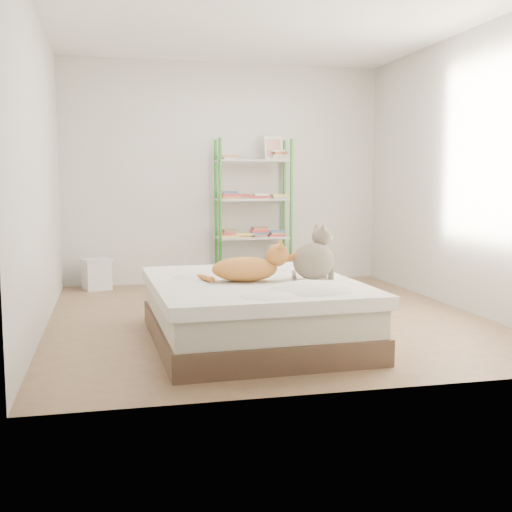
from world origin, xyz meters
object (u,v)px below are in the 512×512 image
object	(u,v)px
cardboard_box	(259,280)
orange_cat	(245,266)
white_bin	(97,274)
shelf_unit	(254,214)
bed	(252,311)
grey_cat	(314,253)

from	to	relation	value
cardboard_box	orange_cat	bearing A→B (deg)	-111.55
orange_cat	white_bin	size ratio (longest dim) A/B	1.53
orange_cat	cardboard_box	world-z (taller)	orange_cat
shelf_unit	white_bin	size ratio (longest dim) A/B	4.59
bed	shelf_unit	bearing A→B (deg)	75.09
bed	grey_cat	distance (m)	0.64
shelf_unit	orange_cat	bearing A→B (deg)	-103.97
orange_cat	shelf_unit	bearing A→B (deg)	84.62
bed	cardboard_box	xyz separation A→B (m)	(0.51, 1.91, -0.07)
shelf_unit	grey_cat	bearing A→B (deg)	-93.31
orange_cat	cardboard_box	xyz separation A→B (m)	(0.58, 1.98, -0.43)
grey_cat	shelf_unit	distance (m)	2.81
orange_cat	grey_cat	size ratio (longest dim) A/B	1.42
white_bin	shelf_unit	bearing A→B (deg)	1.34
orange_cat	cardboard_box	size ratio (longest dim) A/B	1.14
grey_cat	cardboard_box	xyz separation A→B (m)	(0.05, 2.01, -0.51)
bed	grey_cat	size ratio (longest dim) A/B	4.70
bed	white_bin	distance (m)	2.92
bed	shelf_unit	distance (m)	2.84
orange_cat	grey_cat	bearing A→B (deg)	5.28
bed	grey_cat	bearing A→B (deg)	-14.17
cardboard_box	white_bin	distance (m)	1.86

